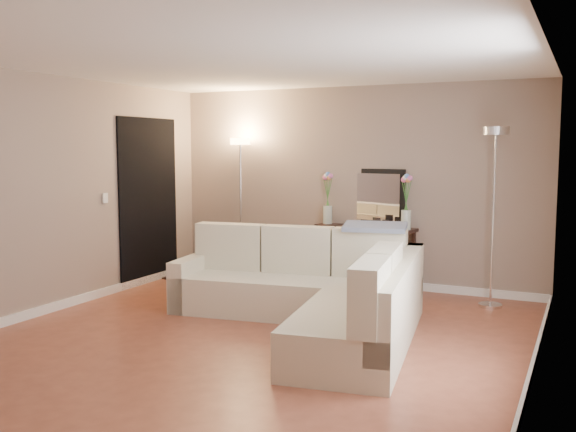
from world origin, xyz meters
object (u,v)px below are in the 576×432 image
at_px(sectional_sofa, 318,292).
at_px(console_table, 359,253).
at_px(floor_lamp_lit, 241,180).
at_px(floor_lamp_unlit, 495,181).

relative_size(sectional_sofa, console_table, 2.23).
bearing_deg(floor_lamp_lit, floor_lamp_unlit, -4.61).
height_order(sectional_sofa, floor_lamp_lit, floor_lamp_lit).
xyz_separation_m(floor_lamp_lit, floor_lamp_unlit, (3.41, -0.28, 0.07)).
xyz_separation_m(sectional_sofa, floor_lamp_lit, (-1.93, 1.83, 1.02)).
distance_m(sectional_sofa, console_table, 1.90).
relative_size(console_table, floor_lamp_lit, 0.69).
xyz_separation_m(sectional_sofa, console_table, (-0.21, 1.89, 0.11)).
distance_m(floor_lamp_lit, floor_lamp_unlit, 3.43).
height_order(sectional_sofa, floor_lamp_unlit, floor_lamp_unlit).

